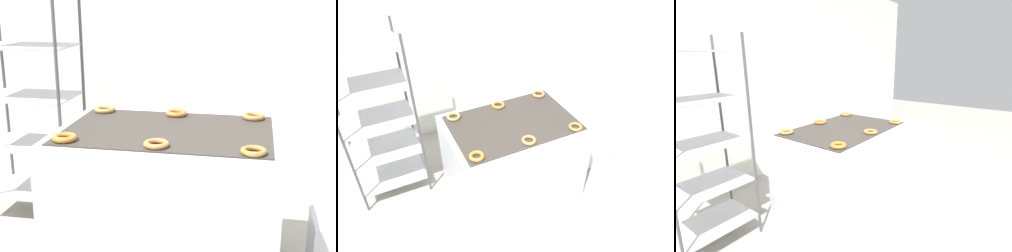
% 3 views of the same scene
% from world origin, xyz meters
% --- Properties ---
extents(ground_plane, '(14.00, 14.00, 0.00)m').
position_xyz_m(ground_plane, '(0.00, 0.00, 0.00)').
color(ground_plane, '#9E998E').
extents(wall_back, '(8.00, 0.05, 2.80)m').
position_xyz_m(wall_back, '(0.00, 2.12, 1.40)').
color(wall_back, silver).
rests_on(wall_back, ground_plane).
extents(fryer_machine, '(1.29, 0.90, 0.91)m').
position_xyz_m(fryer_machine, '(0.00, 0.70, 0.45)').
color(fryer_machine, silver).
rests_on(fryer_machine, ground_plane).
extents(baking_rack_cart, '(0.69, 0.49, 1.81)m').
position_xyz_m(baking_rack_cart, '(-1.17, 1.31, 0.92)').
color(baking_rack_cart, '#4C4C51').
rests_on(baking_rack_cart, ground_plane).
extents(glaze_bin, '(0.38, 0.34, 0.42)m').
position_xyz_m(glaze_bin, '(1.04, 0.73, 0.21)').
color(glaze_bin, silver).
rests_on(glaze_bin, ground_plane).
extents(donut_near_left, '(0.13, 0.13, 0.03)m').
position_xyz_m(donut_near_left, '(-0.50, 0.39, 0.92)').
color(donut_near_left, '#B4722C').
rests_on(donut_near_left, fryer_machine).
extents(donut_near_center, '(0.13, 0.13, 0.03)m').
position_xyz_m(donut_near_center, '(-0.00, 0.38, 0.92)').
color(donut_near_center, '#BD7C41').
rests_on(donut_near_center, fryer_machine).
extents(donut_near_right, '(0.13, 0.13, 0.03)m').
position_xyz_m(donut_near_right, '(0.49, 0.36, 0.92)').
color(donut_near_right, '#A87436').
rests_on(donut_near_right, fryer_machine).
extents(donut_far_left, '(0.14, 0.14, 0.03)m').
position_xyz_m(donut_far_left, '(-0.49, 1.03, 0.92)').
color(donut_far_left, '#AD7F43').
rests_on(donut_far_left, fryer_machine).
extents(donut_far_center, '(0.14, 0.14, 0.03)m').
position_xyz_m(donut_far_center, '(-0.01, 1.02, 0.92)').
color(donut_far_center, '#B87032').
rests_on(donut_far_center, fryer_machine).
extents(donut_far_right, '(0.14, 0.14, 0.03)m').
position_xyz_m(donut_far_right, '(0.48, 1.03, 0.92)').
color(donut_far_right, '#B07340').
rests_on(donut_far_right, fryer_machine).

